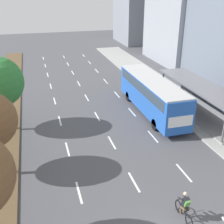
{
  "coord_description": "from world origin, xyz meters",
  "views": [
    {
      "loc": [
        -5.26,
        -7.64,
        11.26
      ],
      "look_at": [
        0.89,
        13.75,
        1.2
      ],
      "focal_mm": 44.81,
      "sensor_mm": 36.0,
      "label": 1
    }
  ],
  "objects": [
    {
      "name": "cyclist",
      "position": [
        1.44,
        2.02,
        0.79
      ],
      "size": [
        0.46,
        1.82,
        1.71
      ],
      "color": "black",
      "rests_on": "ground"
    },
    {
      "name": "bus_shelter",
      "position": [
        9.53,
        13.35,
        1.87
      ],
      "size": [
        2.9,
        11.56,
        2.86
      ],
      "color": "gray",
      "rests_on": "sidewalk_right"
    },
    {
      "name": "lane_divider_center",
      "position": [
        0.0,
        18.26,
        0.0
      ],
      "size": [
        0.14,
        47.51,
        0.01
      ],
      "color": "white",
      "rests_on": "ground"
    },
    {
      "name": "median_strip",
      "position": [
        -8.3,
        20.0,
        0.06
      ],
      "size": [
        2.6,
        52.0,
        0.12
      ],
      "primitive_type": "cube",
      "color": "brown",
      "rests_on": "ground"
    },
    {
      "name": "sidewalk_right",
      "position": [
        9.25,
        20.0,
        0.07
      ],
      "size": [
        4.5,
        52.0,
        0.15
      ],
      "primitive_type": "cube",
      "color": "#9E9E99",
      "rests_on": "ground"
    },
    {
      "name": "bus",
      "position": [
        5.25,
        15.22,
        2.07
      ],
      "size": [
        2.54,
        11.29,
        3.37
      ],
      "color": "#2356B2",
      "rests_on": "ground"
    },
    {
      "name": "building_far_right",
      "position": [
        16.83,
        50.99,
        7.18
      ],
      "size": [
        6.83,
        10.82,
        14.36
      ],
      "primitive_type": "cube",
      "color": "gray",
      "rests_on": "ground"
    },
    {
      "name": "lane_divider_left",
      "position": [
        -3.5,
        18.26,
        0.0
      ],
      "size": [
        0.14,
        47.51,
        0.01
      ],
      "color": "white",
      "rests_on": "ground"
    },
    {
      "name": "lane_divider_right",
      "position": [
        3.5,
        18.26,
        0.0
      ],
      "size": [
        0.14,
        47.51,
        0.01
      ],
      "color": "white",
      "rests_on": "ground"
    }
  ]
}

